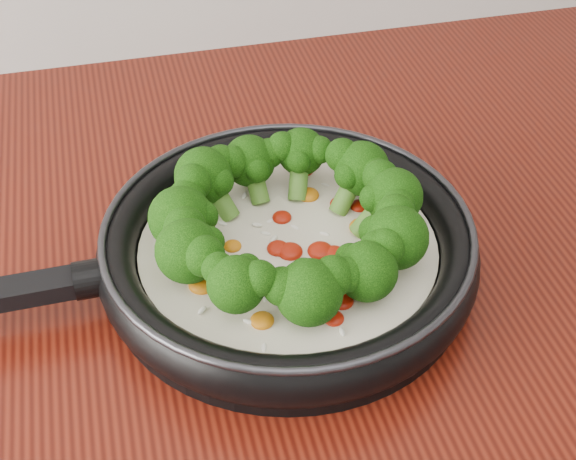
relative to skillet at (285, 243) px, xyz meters
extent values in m
cylinder|color=black|center=(0.00, 0.00, -0.03)|extent=(0.32, 0.32, 0.01)
torus|color=black|center=(0.00, 0.00, -0.01)|extent=(0.33, 0.33, 0.03)
torus|color=#2D2D33|center=(0.00, 0.00, 0.02)|extent=(0.32, 0.32, 0.01)
cylinder|color=black|center=(-0.16, 0.00, 0.00)|extent=(0.03, 0.03, 0.03)
cylinder|color=#EFE6CF|center=(0.00, 0.00, -0.01)|extent=(0.26, 0.26, 0.02)
ellipsoid|color=#A21707|center=(0.04, -0.02, 0.00)|extent=(0.02, 0.02, 0.01)
ellipsoid|color=#A21707|center=(-0.06, -0.04, 0.00)|extent=(0.02, 0.02, 0.01)
ellipsoid|color=#CE6E0D|center=(0.04, 0.06, 0.00)|extent=(0.03, 0.03, 0.01)
ellipsoid|color=#A21707|center=(-0.01, 0.00, 0.00)|extent=(0.02, 0.02, 0.01)
ellipsoid|color=#A21707|center=(0.03, -0.02, 0.00)|extent=(0.03, 0.03, 0.01)
ellipsoid|color=#CE6E0D|center=(0.07, 0.01, 0.00)|extent=(0.03, 0.03, 0.01)
ellipsoid|color=#A21707|center=(0.06, 0.04, 0.00)|extent=(0.02, 0.02, 0.01)
ellipsoid|color=#A21707|center=(0.02, -0.09, 0.00)|extent=(0.02, 0.02, 0.01)
ellipsoid|color=#CE6E0D|center=(-0.08, -0.03, 0.00)|extent=(0.03, 0.03, 0.01)
ellipsoid|color=#A21707|center=(0.04, 0.10, 0.00)|extent=(0.03, 0.03, 0.01)
ellipsoid|color=#A21707|center=(0.08, 0.03, 0.00)|extent=(0.02, 0.02, 0.01)
ellipsoid|color=#CE6E0D|center=(0.06, -0.03, 0.00)|extent=(0.02, 0.02, 0.01)
ellipsoid|color=#A21707|center=(0.03, -0.08, 0.00)|extent=(0.02, 0.02, 0.01)
ellipsoid|color=#A21707|center=(0.01, 0.04, 0.00)|extent=(0.02, 0.02, 0.01)
ellipsoid|color=#CE6E0D|center=(-0.04, -0.08, 0.00)|extent=(0.03, 0.03, 0.01)
ellipsoid|color=#A21707|center=(-0.05, -0.02, 0.00)|extent=(0.02, 0.02, 0.01)
ellipsoid|color=#A21707|center=(0.07, -0.01, 0.00)|extent=(0.02, 0.02, 0.01)
ellipsoid|color=#CE6E0D|center=(-0.04, 0.01, 0.00)|extent=(0.02, 0.02, 0.01)
ellipsoid|color=#A21707|center=(0.00, -0.01, 0.00)|extent=(0.03, 0.03, 0.01)
ellipsoid|color=white|center=(0.03, 0.06, 0.00)|extent=(0.01, 0.00, 0.00)
ellipsoid|color=white|center=(0.04, 0.07, 0.00)|extent=(0.01, 0.01, 0.00)
ellipsoid|color=white|center=(0.08, -0.03, 0.00)|extent=(0.01, 0.01, 0.00)
ellipsoid|color=white|center=(-0.05, -0.08, 0.00)|extent=(0.01, 0.01, 0.00)
ellipsoid|color=white|center=(0.02, -0.11, 0.00)|extent=(0.00, 0.01, 0.00)
ellipsoid|color=white|center=(-0.02, 0.03, 0.00)|extent=(0.01, 0.01, 0.00)
ellipsoid|color=white|center=(-0.01, 0.11, 0.00)|extent=(0.01, 0.01, 0.00)
ellipsoid|color=white|center=(-0.07, -0.02, 0.00)|extent=(0.01, 0.01, 0.00)
ellipsoid|color=white|center=(0.10, 0.06, 0.00)|extent=(0.01, 0.01, 0.00)
ellipsoid|color=white|center=(-0.08, -0.06, 0.00)|extent=(0.01, 0.01, 0.00)
ellipsoid|color=white|center=(0.06, 0.07, 0.00)|extent=(0.01, 0.01, 0.00)
ellipsoid|color=white|center=(-0.04, -0.11, 0.00)|extent=(0.01, 0.01, 0.00)
ellipsoid|color=white|center=(0.01, -0.04, 0.00)|extent=(0.01, 0.01, 0.00)
ellipsoid|color=white|center=(-0.01, 0.02, 0.00)|extent=(0.01, 0.01, 0.00)
ellipsoid|color=white|center=(-0.02, 0.07, 0.00)|extent=(0.01, 0.01, 0.00)
ellipsoid|color=white|center=(-0.05, -0.04, 0.00)|extent=(0.01, 0.01, 0.00)
ellipsoid|color=white|center=(-0.03, -0.06, 0.00)|extent=(0.01, 0.01, 0.00)
ellipsoid|color=white|center=(-0.01, 0.01, 0.00)|extent=(0.01, 0.01, 0.00)
ellipsoid|color=white|center=(-0.02, -0.06, 0.00)|extent=(0.01, 0.01, 0.00)
ellipsoid|color=white|center=(-0.05, 0.04, 0.00)|extent=(0.01, 0.01, 0.00)
ellipsoid|color=white|center=(0.01, -0.03, 0.00)|extent=(0.01, 0.01, 0.00)
ellipsoid|color=white|center=(0.04, 0.01, 0.00)|extent=(0.01, 0.01, 0.00)
ellipsoid|color=white|center=(0.01, 0.04, 0.00)|extent=(0.01, 0.01, 0.00)
ellipsoid|color=white|center=(0.00, 0.04, 0.00)|extent=(0.01, 0.01, 0.00)
ellipsoid|color=white|center=(0.01, 0.02, 0.00)|extent=(0.01, 0.01, 0.00)
ellipsoid|color=white|center=(-0.01, 0.00, 0.00)|extent=(0.01, 0.01, 0.00)
cylinder|color=#5B912F|center=(0.08, 0.00, 0.01)|extent=(0.04, 0.02, 0.04)
sphere|color=black|center=(0.10, 0.00, 0.03)|extent=(0.05, 0.05, 0.05)
sphere|color=black|center=(0.09, 0.02, 0.04)|extent=(0.03, 0.03, 0.03)
sphere|color=black|center=(0.09, -0.02, 0.04)|extent=(0.03, 0.03, 0.03)
sphere|color=black|center=(0.08, 0.00, 0.03)|extent=(0.03, 0.03, 0.02)
cylinder|color=#5B912F|center=(0.07, 0.04, 0.01)|extent=(0.04, 0.03, 0.04)
sphere|color=black|center=(0.08, 0.05, 0.03)|extent=(0.05, 0.05, 0.05)
sphere|color=black|center=(0.07, 0.06, 0.04)|extent=(0.03, 0.03, 0.03)
sphere|color=black|center=(0.09, 0.03, 0.04)|extent=(0.03, 0.03, 0.03)
sphere|color=black|center=(0.07, 0.04, 0.03)|extent=(0.03, 0.03, 0.02)
cylinder|color=#5B912F|center=(0.03, 0.07, 0.01)|extent=(0.03, 0.04, 0.04)
sphere|color=black|center=(0.04, 0.09, 0.03)|extent=(0.05, 0.05, 0.04)
sphere|color=black|center=(0.02, 0.09, 0.04)|extent=(0.03, 0.03, 0.03)
sphere|color=black|center=(0.05, 0.08, 0.04)|extent=(0.03, 0.03, 0.03)
sphere|color=black|center=(0.03, 0.07, 0.03)|extent=(0.02, 0.02, 0.02)
cylinder|color=#5B912F|center=(-0.01, 0.07, 0.01)|extent=(0.02, 0.03, 0.04)
sphere|color=black|center=(-0.01, 0.09, 0.03)|extent=(0.05, 0.05, 0.05)
sphere|color=black|center=(-0.03, 0.08, 0.03)|extent=(0.03, 0.03, 0.03)
sphere|color=black|center=(0.01, 0.09, 0.03)|extent=(0.03, 0.03, 0.03)
sphere|color=black|center=(-0.01, 0.07, 0.03)|extent=(0.02, 0.02, 0.02)
cylinder|color=#5B912F|center=(-0.04, 0.06, 0.01)|extent=(0.04, 0.04, 0.04)
sphere|color=black|center=(-0.06, 0.07, 0.03)|extent=(0.05, 0.05, 0.05)
sphere|color=black|center=(-0.07, 0.05, 0.04)|extent=(0.03, 0.03, 0.03)
sphere|color=black|center=(-0.04, 0.08, 0.04)|extent=(0.03, 0.03, 0.03)
sphere|color=black|center=(-0.04, 0.06, 0.03)|extent=(0.03, 0.03, 0.03)
cylinder|color=#5B912F|center=(-0.07, 0.02, 0.01)|extent=(0.04, 0.02, 0.04)
sphere|color=black|center=(-0.08, 0.02, 0.03)|extent=(0.06, 0.06, 0.05)
sphere|color=black|center=(-0.08, 0.00, 0.03)|extent=(0.03, 0.03, 0.03)
sphere|color=black|center=(-0.08, 0.04, 0.03)|extent=(0.03, 0.03, 0.03)
sphere|color=black|center=(-0.07, 0.02, 0.03)|extent=(0.03, 0.03, 0.03)
cylinder|color=#5B912F|center=(-0.07, -0.02, 0.01)|extent=(0.04, 0.02, 0.04)
sphere|color=black|center=(-0.08, -0.02, 0.03)|extent=(0.05, 0.05, 0.05)
sphere|color=black|center=(-0.07, -0.04, 0.04)|extent=(0.03, 0.03, 0.03)
sphere|color=black|center=(-0.09, 0.00, 0.03)|extent=(0.03, 0.03, 0.03)
sphere|color=black|center=(-0.07, -0.02, 0.03)|extent=(0.03, 0.03, 0.03)
cylinder|color=#5B912F|center=(-0.04, -0.06, 0.01)|extent=(0.04, 0.04, 0.04)
sphere|color=black|center=(-0.06, -0.07, 0.03)|extent=(0.05, 0.05, 0.04)
sphere|color=black|center=(-0.04, -0.08, 0.04)|extent=(0.03, 0.03, 0.03)
sphere|color=black|center=(-0.07, -0.06, 0.04)|extent=(0.03, 0.03, 0.03)
sphere|color=black|center=(-0.04, -0.06, 0.03)|extent=(0.02, 0.02, 0.02)
cylinder|color=#5B912F|center=(0.00, -0.07, 0.01)|extent=(0.02, 0.03, 0.03)
sphere|color=black|center=(0.00, -0.09, 0.03)|extent=(0.05, 0.05, 0.05)
sphere|color=black|center=(0.02, -0.08, 0.03)|extent=(0.03, 0.03, 0.03)
sphere|color=black|center=(-0.02, -0.08, 0.03)|extent=(0.03, 0.03, 0.03)
sphere|color=black|center=(0.00, -0.07, 0.03)|extent=(0.03, 0.03, 0.03)
cylinder|color=#5B912F|center=(0.04, -0.06, 0.01)|extent=(0.03, 0.04, 0.03)
sphere|color=black|center=(0.05, -0.08, 0.03)|extent=(0.05, 0.05, 0.05)
sphere|color=black|center=(0.06, -0.06, 0.03)|extent=(0.03, 0.03, 0.03)
sphere|color=black|center=(0.03, -0.08, 0.03)|extent=(0.03, 0.03, 0.03)
sphere|color=black|center=(0.04, -0.06, 0.03)|extent=(0.02, 0.02, 0.02)
cylinder|color=#5B912F|center=(0.06, -0.04, 0.01)|extent=(0.04, 0.03, 0.04)
sphere|color=black|center=(0.08, -0.05, 0.03)|extent=(0.05, 0.05, 0.05)
sphere|color=black|center=(0.09, -0.03, 0.04)|extent=(0.03, 0.03, 0.03)
sphere|color=black|center=(0.07, -0.06, 0.04)|extent=(0.03, 0.03, 0.03)
sphere|color=black|center=(0.07, -0.04, 0.03)|extent=(0.03, 0.03, 0.03)
camera|label=1|loc=(-0.12, -0.50, 0.46)|focal=50.68mm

